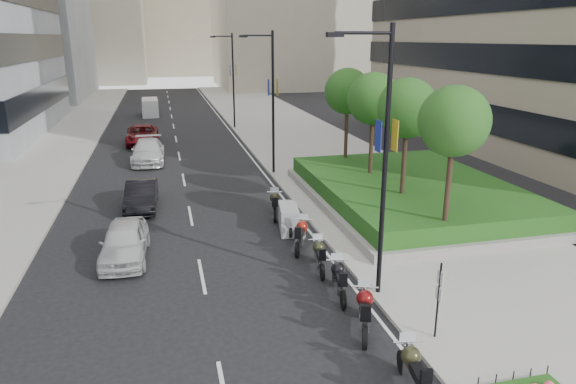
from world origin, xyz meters
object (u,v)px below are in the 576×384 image
object	(u,v)px
lamp_post_0	(381,153)
motorcycle_6	(275,205)
motorcycle_0	(413,372)
car_c	(148,151)
motorcycle_1	(365,312)
motorcycle_3	(319,256)
parking_sign	(438,297)
motorcycle_4	(301,235)
lamp_post_2	(232,76)
car_b	(141,195)
motorcycle_5	(289,219)
car_d	(143,135)
delivery_van	(150,108)
motorcycle_2	(339,280)
lamp_post_1	(271,96)
car_a	(124,242)

from	to	relation	value
lamp_post_0	motorcycle_6	distance (m)	10.07
motorcycle_0	car_c	bearing A→B (deg)	21.89
motorcycle_1	motorcycle_3	bearing A→B (deg)	21.69
parking_sign	motorcycle_4	bearing A→B (deg)	104.74
lamp_post_2	motorcycle_6	bearing A→B (deg)	-93.38
motorcycle_0	motorcycle_3	distance (m)	7.40
car_b	motorcycle_5	bearing A→B (deg)	-34.93
car_b	car_d	distance (m)	17.60
lamp_post_0	delivery_van	size ratio (longest dim) A/B	1.97
motorcycle_1	motorcycle_5	world-z (taller)	motorcycle_1
motorcycle_2	motorcycle_5	size ratio (longest dim) A/B	1.09
lamp_post_2	delivery_van	xyz separation A→B (m)	(-7.94, 11.00, -4.18)
motorcycle_2	car_d	world-z (taller)	car_d
lamp_post_1	car_b	xyz separation A→B (m)	(-8.01, -5.26, -4.34)
motorcycle_5	car_b	xyz separation A→B (m)	(-6.65, 5.01, 0.12)
car_a	car_b	world-z (taller)	car_a
motorcycle_2	motorcycle_4	xyz separation A→B (m)	(-0.18, 4.32, 0.01)
car_a	motorcycle_0	bearing A→B (deg)	-51.46
lamp_post_1	motorcycle_5	bearing A→B (deg)	-97.56
motorcycle_6	delivery_van	size ratio (longest dim) A/B	0.50
delivery_van	lamp_post_0	bearing A→B (deg)	-81.59
car_a	motorcycle_1	bearing A→B (deg)	-42.11
delivery_van	motorcycle_3	bearing A→B (deg)	-82.59
motorcycle_6	motorcycle_3	bearing A→B (deg)	-165.55
lamp_post_2	car_a	xyz separation A→B (m)	(-8.49, -29.72, -4.32)
motorcycle_2	parking_sign	bearing A→B (deg)	-141.19
lamp_post_1	motorcycle_5	distance (m)	11.29
lamp_post_2	motorcycle_2	distance (m)	35.01
motorcycle_0	delivery_van	distance (m)	51.41
lamp_post_2	lamp_post_0	bearing A→B (deg)	-90.00
parking_sign	lamp_post_2	bearing A→B (deg)	90.99
motorcycle_5	car_c	distance (m)	17.04
car_c	motorcycle_5	bearing A→B (deg)	-66.43
motorcycle_4	motorcycle_6	bearing A→B (deg)	27.43
lamp_post_2	motorcycle_0	world-z (taller)	lamp_post_2
motorcycle_5	motorcycle_2	bearing A→B (deg)	-169.30
lamp_post_1	car_c	bearing A→B (deg)	145.09
car_c	car_b	bearing A→B (deg)	-89.68
lamp_post_1	car_a	distance (m)	15.11
motorcycle_3	car_c	size ratio (longest dim) A/B	0.40
car_d	lamp_post_0	bearing A→B (deg)	-74.55
motorcycle_0	motorcycle_2	bearing A→B (deg)	9.24
lamp_post_0	motorcycle_3	size ratio (longest dim) A/B	4.17
lamp_post_0	car_b	xyz separation A→B (m)	(-8.01, 11.74, -4.34)
motorcycle_2	delivery_van	world-z (taller)	delivery_van
car_d	car_b	bearing A→B (deg)	-89.28
motorcycle_3	car_b	world-z (taller)	car_b
lamp_post_0	car_d	size ratio (longest dim) A/B	1.59
lamp_post_0	car_d	distance (m)	30.81
parking_sign	car_b	world-z (taller)	parking_sign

